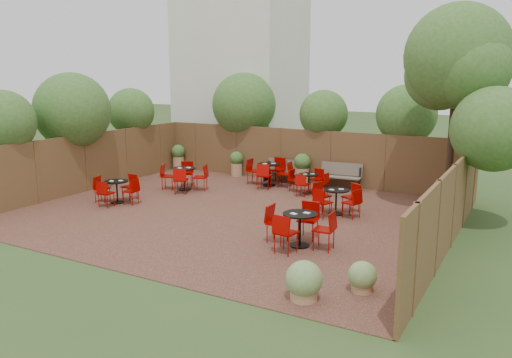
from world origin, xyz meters
The scene contains 13 objects.
ground centered at (0.00, 0.00, 0.00)m, with size 80.00×80.00×0.00m, color #354F23.
courtyard_paving centered at (0.00, 0.00, 0.01)m, with size 12.00×10.00×0.02m, color #381E17.
fence_back centered at (0.00, 5.00, 1.00)m, with size 12.00×0.08×2.00m, color brown.
fence_left centered at (-6.00, 0.00, 1.00)m, with size 0.08×10.00×2.00m, color brown.
fence_right centered at (6.00, 0.00, 1.00)m, with size 0.08×10.00×2.00m, color brown.
neighbour_building centered at (-4.50, 8.00, 4.00)m, with size 5.00×4.00×8.00m, color silver.
overhang_foliage centered at (-2.07, 2.77, 2.69)m, with size 15.50×10.47×2.60m.
courtyard_tree centered at (5.39, 3.25, 4.33)m, with size 3.01×2.95×5.97m.
park_bench_left centered at (-0.71, 4.62, 0.46)m, with size 1.41×0.58×0.85m.
park_bench_right centered at (1.59, 4.62, 0.49)m, with size 1.52×0.62×0.92m.
bistro_tables centered at (-0.18, 1.26, 0.47)m, with size 8.32×7.19×0.94m.
planters centered at (-0.67, 3.86, 0.59)m, with size 11.87×4.20×1.13m.
low_shrubs centered at (4.91, -3.31, 0.35)m, with size 2.20×2.99×0.74m.
Camera 1 is at (7.64, -12.36, 4.09)m, focal length 35.95 mm.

